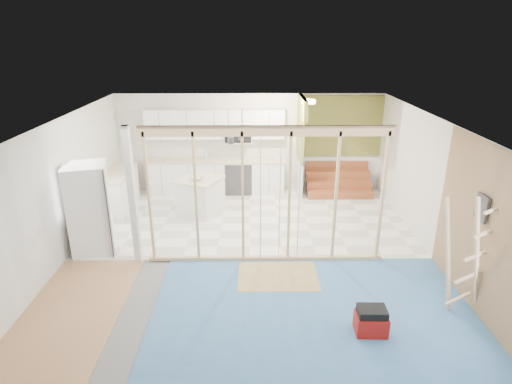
{
  "coord_description": "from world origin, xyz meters",
  "views": [
    {
      "loc": [
        0.03,
        -7.16,
        4.07
      ],
      "look_at": [
        0.13,
        0.6,
        1.16
      ],
      "focal_mm": 30.0,
      "sensor_mm": 36.0,
      "label": 1
    }
  ],
  "objects_px": {
    "island": "(200,196)",
    "ladder": "(466,257)",
    "toolbox": "(371,321)",
    "fridge": "(90,209)"
  },
  "relations": [
    {
      "from": "island",
      "to": "ladder",
      "type": "bearing_deg",
      "value": -17.3
    },
    {
      "from": "toolbox",
      "to": "fridge",
      "type": "bearing_deg",
      "value": 153.74
    },
    {
      "from": "island",
      "to": "ladder",
      "type": "distance_m",
      "value": 5.88
    },
    {
      "from": "fridge",
      "to": "toolbox",
      "type": "distance_m",
      "value": 5.5
    },
    {
      "from": "island",
      "to": "toolbox",
      "type": "xyz_separation_m",
      "value": [
        2.92,
        -4.36,
        -0.24
      ]
    },
    {
      "from": "fridge",
      "to": "island",
      "type": "xyz_separation_m",
      "value": [
        1.89,
        1.79,
        -0.44
      ]
    },
    {
      "from": "fridge",
      "to": "ladder",
      "type": "xyz_separation_m",
      "value": [
        6.25,
        -2.12,
        0.1
      ]
    },
    {
      "from": "toolbox",
      "to": "ladder",
      "type": "xyz_separation_m",
      "value": [
        1.44,
        0.45,
        0.79
      ]
    },
    {
      "from": "ladder",
      "to": "island",
      "type": "bearing_deg",
      "value": 118.82
    },
    {
      "from": "fridge",
      "to": "toolbox",
      "type": "height_order",
      "value": "fridge"
    }
  ]
}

